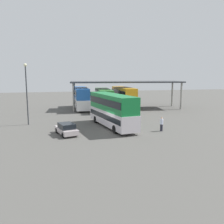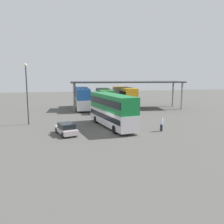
{
  "view_description": "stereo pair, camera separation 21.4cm",
  "coord_description": "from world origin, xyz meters",
  "px_view_note": "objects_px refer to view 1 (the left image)",
  "views": [
    {
      "loc": [
        -6.61,
        -27.62,
        6.88
      ],
      "look_at": [
        0.64,
        2.45,
        2.0
      ],
      "focal_mm": 38.34,
      "sensor_mm": 36.0,
      "label": 1
    },
    {
      "loc": [
        -6.4,
        -27.67,
        6.88
      ],
      "look_at": [
        0.64,
        2.45,
        2.0
      ],
      "focal_mm": 38.34,
      "sensor_mm": 36.0,
      "label": 2
    }
  ],
  "objects_px": {
    "double_decker_mid_row": "(104,99)",
    "double_decker_far_right": "(124,97)",
    "parked_hatchback": "(66,129)",
    "pedestrian_waiting": "(161,124)",
    "double_decker_near_canopy": "(81,97)",
    "double_decker_main": "(112,109)",
    "lamppost_tall": "(26,87)"
  },
  "relations": [
    {
      "from": "double_decker_mid_row",
      "to": "double_decker_far_right",
      "type": "bearing_deg",
      "value": -75.28
    },
    {
      "from": "parked_hatchback",
      "to": "pedestrian_waiting",
      "type": "xyz_separation_m",
      "value": [
        11.42,
        -0.94,
        0.21
      ]
    },
    {
      "from": "double_decker_near_canopy",
      "to": "double_decker_main",
      "type": "bearing_deg",
      "value": -171.02
    },
    {
      "from": "parked_hatchback",
      "to": "double_decker_near_canopy",
      "type": "relative_size",
      "value": 0.38
    },
    {
      "from": "lamppost_tall",
      "to": "pedestrian_waiting",
      "type": "xyz_separation_m",
      "value": [
        16.26,
        -7.82,
        -4.32
      ]
    },
    {
      "from": "double_decker_main",
      "to": "double_decker_near_canopy",
      "type": "height_order",
      "value": "double_decker_main"
    },
    {
      "from": "double_decker_main",
      "to": "pedestrian_waiting",
      "type": "relative_size",
      "value": 6.35
    },
    {
      "from": "double_decker_mid_row",
      "to": "pedestrian_waiting",
      "type": "xyz_separation_m",
      "value": [
        3.34,
        -18.9,
        -1.36
      ]
    },
    {
      "from": "parked_hatchback",
      "to": "double_decker_far_right",
      "type": "relative_size",
      "value": 0.39
    },
    {
      "from": "double_decker_mid_row",
      "to": "pedestrian_waiting",
      "type": "height_order",
      "value": "double_decker_mid_row"
    },
    {
      "from": "double_decker_main",
      "to": "double_decker_far_right",
      "type": "distance_m",
      "value": 17.13
    },
    {
      "from": "parked_hatchback",
      "to": "double_decker_mid_row",
      "type": "height_order",
      "value": "double_decker_mid_row"
    },
    {
      "from": "double_decker_mid_row",
      "to": "pedestrian_waiting",
      "type": "bearing_deg",
      "value": -165.07
    },
    {
      "from": "double_decker_far_right",
      "to": "lamppost_tall",
      "type": "distance_m",
      "value": 21.02
    },
    {
      "from": "double_decker_main",
      "to": "pedestrian_waiting",
      "type": "distance_m",
      "value": 6.66
    },
    {
      "from": "double_decker_main",
      "to": "lamppost_tall",
      "type": "xyz_separation_m",
      "value": [
        -10.91,
        4.15,
        2.83
      ]
    },
    {
      "from": "double_decker_mid_row",
      "to": "double_decker_far_right",
      "type": "relative_size",
      "value": 1.02
    },
    {
      "from": "double_decker_mid_row",
      "to": "lamppost_tall",
      "type": "relative_size",
      "value": 1.33
    },
    {
      "from": "double_decker_near_canopy",
      "to": "pedestrian_waiting",
      "type": "xyz_separation_m",
      "value": [
        7.41,
        -21.28,
        -1.47
      ]
    },
    {
      "from": "double_decker_far_right",
      "to": "pedestrian_waiting",
      "type": "distance_m",
      "value": 19.71
    },
    {
      "from": "pedestrian_waiting",
      "to": "double_decker_near_canopy",
      "type": "bearing_deg",
      "value": 100.92
    },
    {
      "from": "lamppost_tall",
      "to": "double_decker_far_right",
      "type": "bearing_deg",
      "value": 34.54
    },
    {
      "from": "double_decker_far_right",
      "to": "pedestrian_waiting",
      "type": "height_order",
      "value": "double_decker_far_right"
    },
    {
      "from": "double_decker_main",
      "to": "double_decker_mid_row",
      "type": "distance_m",
      "value": 15.35
    },
    {
      "from": "double_decker_near_canopy",
      "to": "double_decker_mid_row",
      "type": "relative_size",
      "value": 1.0
    },
    {
      "from": "parked_hatchback",
      "to": "double_decker_mid_row",
      "type": "relative_size",
      "value": 0.38
    },
    {
      "from": "lamppost_tall",
      "to": "double_decker_mid_row",
      "type": "bearing_deg",
      "value": 40.6
    },
    {
      "from": "double_decker_near_canopy",
      "to": "lamppost_tall",
      "type": "height_order",
      "value": "lamppost_tall"
    },
    {
      "from": "double_decker_mid_row",
      "to": "pedestrian_waiting",
      "type": "distance_m",
      "value": 19.24
    },
    {
      "from": "double_decker_main",
      "to": "double_decker_mid_row",
      "type": "relative_size",
      "value": 1.0
    },
    {
      "from": "double_decker_main",
      "to": "lamppost_tall",
      "type": "bearing_deg",
      "value": 59.43
    },
    {
      "from": "parked_hatchback",
      "to": "pedestrian_waiting",
      "type": "height_order",
      "value": "pedestrian_waiting"
    }
  ]
}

